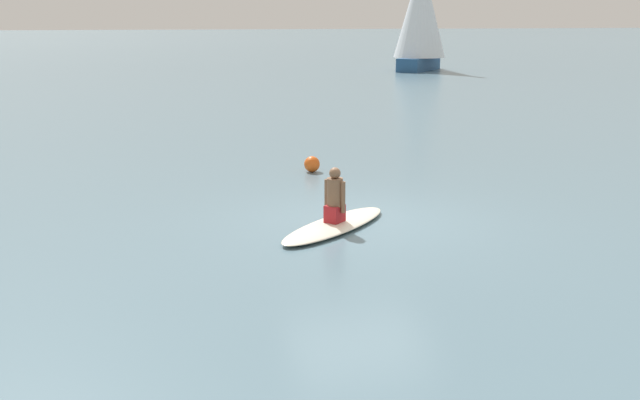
# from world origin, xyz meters

# --- Properties ---
(ground_plane) EXTENTS (400.00, 400.00, 0.00)m
(ground_plane) POSITION_xyz_m (0.00, 0.00, 0.00)
(ground_plane) COLOR slate
(surfboard) EXTENTS (2.45, 2.59, 0.12)m
(surfboard) POSITION_xyz_m (-0.39, 0.57, 0.06)
(surfboard) COLOR silver
(surfboard) RESTS_ON ground
(person_paddler) EXTENTS (0.39, 0.40, 0.93)m
(person_paddler) POSITION_xyz_m (-0.39, 0.57, 0.54)
(person_paddler) COLOR #A51E23
(person_paddler) RESTS_ON surfboard
(sailboat_center_horizon) EXTENTS (4.76, 4.76, 7.97)m
(sailboat_center_horizon) POSITION_xyz_m (34.56, -14.26, 3.72)
(sailboat_center_horizon) COLOR navy
(sailboat_center_horizon) RESTS_ON ground
(buoy_marker) EXTENTS (0.37, 0.37, 0.37)m
(buoy_marker) POSITION_xyz_m (4.24, -0.08, 0.18)
(buoy_marker) COLOR #E55919
(buoy_marker) RESTS_ON ground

